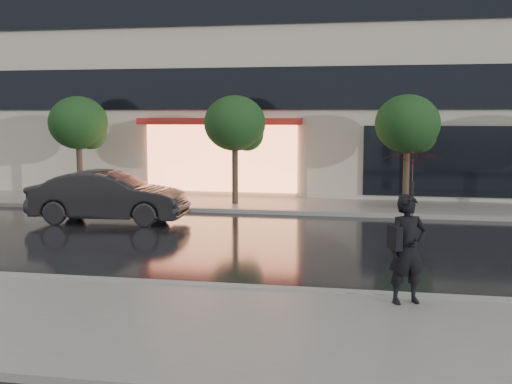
# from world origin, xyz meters

# --- Properties ---
(ground) EXTENTS (120.00, 120.00, 0.00)m
(ground) POSITION_xyz_m (0.00, 0.00, 0.00)
(ground) COLOR black
(ground) RESTS_ON ground
(sidewalk_near) EXTENTS (60.00, 4.50, 0.12)m
(sidewalk_near) POSITION_xyz_m (0.00, -3.25, 0.06)
(sidewalk_near) COLOR slate
(sidewalk_near) RESTS_ON ground
(sidewalk_far) EXTENTS (60.00, 3.50, 0.12)m
(sidewalk_far) POSITION_xyz_m (0.00, 10.25, 0.06)
(sidewalk_far) COLOR slate
(sidewalk_far) RESTS_ON ground
(curb_near) EXTENTS (60.00, 0.25, 0.14)m
(curb_near) POSITION_xyz_m (0.00, -1.00, 0.07)
(curb_near) COLOR gray
(curb_near) RESTS_ON ground
(curb_far) EXTENTS (60.00, 0.25, 0.14)m
(curb_far) POSITION_xyz_m (0.00, 8.50, 0.07)
(curb_far) COLOR gray
(curb_far) RESTS_ON ground
(tree_far_west) EXTENTS (2.20, 2.20, 3.99)m
(tree_far_west) POSITION_xyz_m (-8.94, 10.03, 2.92)
(tree_far_west) COLOR #33261C
(tree_far_west) RESTS_ON ground
(tree_mid_west) EXTENTS (2.20, 2.20, 3.99)m
(tree_mid_west) POSITION_xyz_m (-2.94, 10.03, 2.92)
(tree_mid_west) COLOR #33261C
(tree_mid_west) RESTS_ON ground
(tree_mid_east) EXTENTS (2.20, 2.20, 3.99)m
(tree_mid_east) POSITION_xyz_m (3.06, 10.03, 2.92)
(tree_mid_east) COLOR #33261C
(tree_mid_east) RESTS_ON ground
(parked_car) EXTENTS (4.88, 1.96, 1.58)m
(parked_car) POSITION_xyz_m (-6.09, 6.00, 0.79)
(parked_car) COLOR black
(parked_car) RESTS_ON ground
(pedestrian_with_umbrella) EXTENTS (1.36, 1.37, 2.61)m
(pedestrian_with_umbrella) POSITION_xyz_m (2.60, -1.49, 1.82)
(pedestrian_with_umbrella) COLOR black
(pedestrian_with_umbrella) RESTS_ON sidewalk_near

